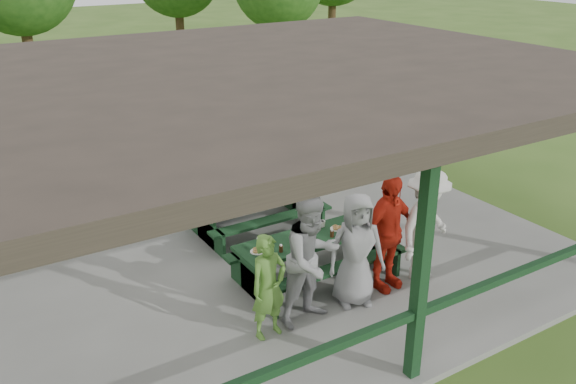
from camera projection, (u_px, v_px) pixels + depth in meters
ground at (262, 257)px, 10.64m from camera, size 90.00×90.00×0.00m
concrete_slab at (262, 254)px, 10.62m from camera, size 10.00×8.00×0.10m
pavilion_structure at (258, 76)px, 9.42m from camera, size 10.60×8.60×3.24m
picnic_table_near at (316, 250)px, 9.63m from camera, size 2.63×1.39×0.75m
picnic_table_far at (257, 207)px, 11.22m from camera, size 2.41×1.39×0.75m
table_setting at (317, 231)px, 9.56m from camera, size 2.46×0.45×0.10m
contestant_green at (269, 287)px, 8.11m from camera, size 0.58×0.41×1.50m
contestant_grey_left at (312, 259)px, 8.37m from camera, size 1.02×0.84×1.92m
contestant_grey_mid at (356, 250)px, 8.82m from camera, size 0.98×0.80×1.74m
contestant_red at (387, 233)px, 9.18m from camera, size 1.14×0.58×1.86m
contestant_white_fedora at (426, 226)px, 9.41m from camera, size 1.36×1.04×1.91m
spectator_lblue at (210, 175)px, 11.60m from camera, size 1.68×0.87×1.74m
spectator_blue at (133, 185)px, 11.27m from camera, size 0.69×0.55×1.64m
spectator_grey at (278, 167)px, 12.36m from camera, size 0.76×0.60×1.51m
pickup_truck at (140, 116)px, 16.56m from camera, size 5.02×2.53×1.36m
farm_trailer at (78, 124)px, 15.59m from camera, size 4.30×2.75×1.51m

